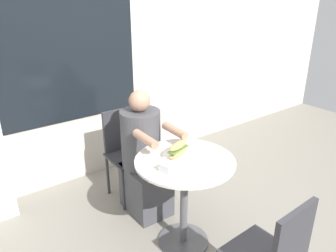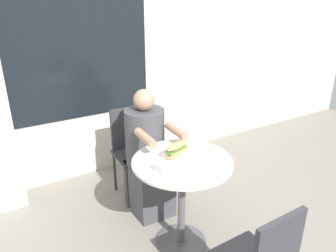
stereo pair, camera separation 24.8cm
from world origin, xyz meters
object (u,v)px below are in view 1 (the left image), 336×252
Objects in this scene: sandwich_on_plate at (178,151)px; cafe_table at (184,183)px; diner_chair at (124,145)px; seated_diner at (144,162)px; drink_cup at (185,140)px.

cafe_table is at bearing -80.74° from sandwich_on_plate.
cafe_table is 0.26m from sandwich_on_plate.
seated_diner reaches higher than diner_chair.
cafe_table is 0.91m from diner_chair.
cafe_table is 0.56m from seated_diner.
sandwich_on_plate is at bearing 91.18° from diner_chair.
diner_chair is (-0.01, 0.91, -0.04)m from cafe_table.
seated_diner is 10.88× the size of drink_cup.
sandwich_on_plate is at bearing -144.04° from drink_cup.
seated_diner reaches higher than drink_cup.
seated_diner is at bearing 112.97° from drink_cup.
cafe_table is at bearing 92.48° from seated_diner.
diner_chair reaches higher than cafe_table.
sandwich_on_plate reaches higher than diner_chair.
cafe_table is 0.87× the size of diner_chair.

